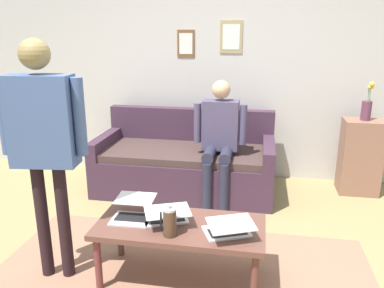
# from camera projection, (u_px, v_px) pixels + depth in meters

# --- Properties ---
(ground_plane) EXTENTS (7.68, 7.68, 0.00)m
(ground_plane) POSITION_uv_depth(u_px,v_px,m) (170.00, 269.00, 2.97)
(ground_plane) COLOR #908052
(area_rug) EXTENTS (2.85, 1.78, 0.01)m
(area_rug) POSITION_uv_depth(u_px,v_px,m) (178.00, 286.00, 2.77)
(area_rug) COLOR #946750
(area_rug) RESTS_ON ground_plane
(back_wall) EXTENTS (7.04, 0.11, 2.70)m
(back_wall) POSITION_uv_depth(u_px,v_px,m) (211.00, 66.00, 4.66)
(back_wall) COLOR beige
(back_wall) RESTS_ON ground_plane
(couch) EXTENTS (1.96, 0.91, 0.88)m
(couch) POSITION_uv_depth(u_px,v_px,m) (185.00, 164.00, 4.40)
(couch) COLOR #3C2637
(couch) RESTS_ON ground_plane
(coffee_table) EXTENTS (1.20, 0.55, 0.44)m
(coffee_table) POSITION_uv_depth(u_px,v_px,m) (180.00, 230.00, 2.75)
(coffee_table) COLOR brown
(coffee_table) RESTS_ON ground_plane
(laptop_left) EXTENTS (0.39, 0.39, 0.13)m
(laptop_left) POSITION_uv_depth(u_px,v_px,m) (228.00, 229.00, 2.59)
(laptop_left) COLOR silver
(laptop_left) RESTS_ON coffee_table
(laptop_center) EXTENTS (0.41, 0.41, 0.12)m
(laptop_center) POSITION_uv_depth(u_px,v_px,m) (166.00, 216.00, 2.77)
(laptop_center) COLOR silver
(laptop_center) RESTS_ON coffee_table
(laptop_right) EXTENTS (0.29, 0.34, 0.13)m
(laptop_right) POSITION_uv_depth(u_px,v_px,m) (133.00, 212.00, 2.83)
(laptop_right) COLOR silver
(laptop_right) RESTS_ON coffee_table
(french_press) EXTENTS (0.11, 0.09, 0.23)m
(french_press) POSITION_uv_depth(u_px,v_px,m) (170.00, 222.00, 2.56)
(french_press) COLOR #4C3323
(french_press) RESTS_ON coffee_table
(side_shelf) EXTENTS (0.42, 0.32, 0.84)m
(side_shelf) POSITION_uv_depth(u_px,v_px,m) (360.00, 157.00, 4.28)
(side_shelf) COLOR #8A5D4A
(side_shelf) RESTS_ON ground_plane
(flower_vase) EXTENTS (0.10, 0.11, 0.42)m
(flower_vase) POSITION_uv_depth(u_px,v_px,m) (367.00, 108.00, 4.12)
(flower_vase) COLOR #5F3347
(flower_vase) RESTS_ON side_shelf
(person_standing) EXTENTS (0.60, 0.24, 1.72)m
(person_standing) POSITION_uv_depth(u_px,v_px,m) (43.00, 133.00, 2.60)
(person_standing) COLOR black
(person_standing) RESTS_ON ground_plane
(person_seated) EXTENTS (0.55, 0.51, 1.28)m
(person_seated) POSITION_uv_depth(u_px,v_px,m) (219.00, 135.00, 4.00)
(person_seated) COLOR #27273A
(person_seated) RESTS_ON ground_plane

